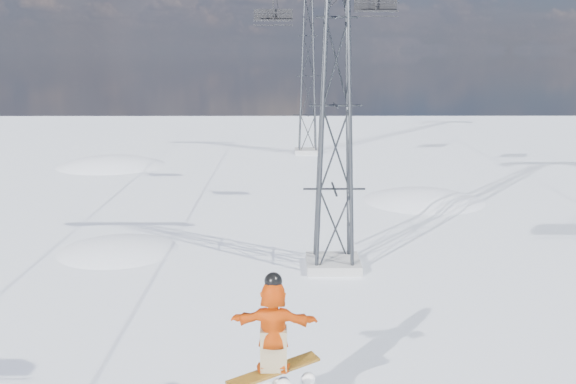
{
  "coord_description": "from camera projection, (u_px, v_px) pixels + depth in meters",
  "views": [
    {
      "loc": [
        -0.84,
        -12.73,
        7.22
      ],
      "look_at": [
        -0.76,
        2.62,
        3.83
      ],
      "focal_mm": 40.0,
      "sensor_mm": 36.0,
      "label": 1
    }
  ],
  "objects": [
    {
      "name": "snow_terrain",
      "position": [
        217.0,
        350.0,
        36.78
      ],
      "size": [
        39.0,
        37.0,
        22.0
      ],
      "color": "white",
      "rests_on": "ground"
    },
    {
      "name": "lift_tower_near",
      "position": [
        336.0,
        107.0,
        20.63
      ],
      "size": [
        5.2,
        1.8,
        11.43
      ],
      "color": "#999999",
      "rests_on": "ground"
    },
    {
      "name": "lift_tower_far",
      "position": [
        308.0,
        76.0,
        45.04
      ],
      "size": [
        5.2,
        1.8,
        11.43
      ],
      "color": "#999999",
      "rests_on": "ground"
    },
    {
      "name": "lift_chair_mid",
      "position": [
        376.0,
        6.0,
        26.92
      ],
      "size": [
        1.82,
        0.52,
        2.25
      ],
      "color": "black",
      "rests_on": "ground"
    },
    {
      "name": "lift_chair_far",
      "position": [
        273.0,
        16.0,
        31.9
      ],
      "size": [
        1.95,
        0.56,
        2.42
      ],
      "color": "black",
      "rests_on": "ground"
    }
  ]
}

